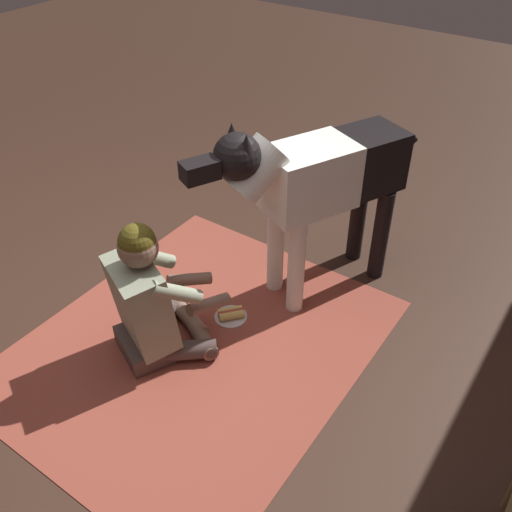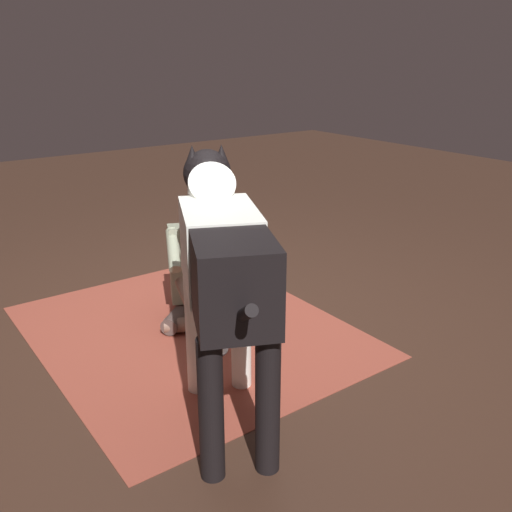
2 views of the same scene
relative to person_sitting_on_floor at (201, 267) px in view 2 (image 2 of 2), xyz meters
The scene contains 5 objects.
ground_plane 0.38m from the person_sitting_on_floor, 123.89° to the right, with size 13.68×13.68×0.00m, color #3C261C.
area_rug 0.42m from the person_sitting_on_floor, 128.25° to the left, with size 2.10×1.77×0.01m, color brown.
person_sitting_on_floor is the anchor object (origin of this frame).
large_dog 1.16m from the person_sitting_on_floor, 155.14° to the left, with size 1.44×0.77×1.23m.
hot_dog_on_plate 0.58m from the person_sitting_on_floor, 155.14° to the left, with size 0.20×0.20×0.06m.
Camera 2 is at (-2.89, 1.83, 1.68)m, focal length 39.27 mm.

